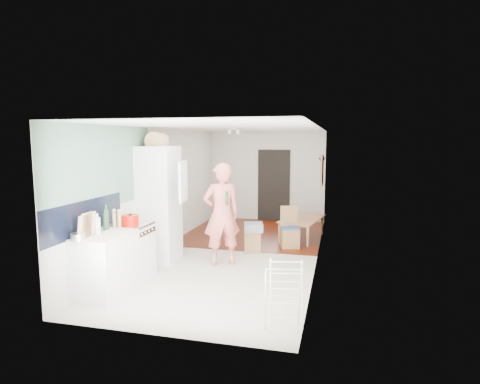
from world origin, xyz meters
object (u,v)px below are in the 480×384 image
at_px(dining_table, 303,230).
at_px(stool, 253,241).
at_px(person, 222,205).
at_px(dining_chair, 290,227).
at_px(drying_rack, 284,296).

xyz_separation_m(dining_table, stool, (-0.90, -1.27, 0.01)).
bearing_deg(person, dining_chair, -158.07).
height_order(person, drying_rack, person).
xyz_separation_m(dining_table, dining_chair, (-0.20, -0.79, 0.23)).
relative_size(dining_table, drying_rack, 1.47).
bearing_deg(person, drying_rack, 91.42).
distance_m(person, drying_rack, 2.77).
xyz_separation_m(person, stool, (0.38, 0.96, -0.89)).
distance_m(dining_chair, stool, 0.87).
distance_m(dining_chair, drying_rack, 3.71).
height_order(dining_table, stool, stool).
height_order(dining_chair, stool, dining_chair).
bearing_deg(dining_chair, person, -142.94).
bearing_deg(stool, dining_chair, 34.51).
bearing_deg(dining_table, stool, 156.15).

